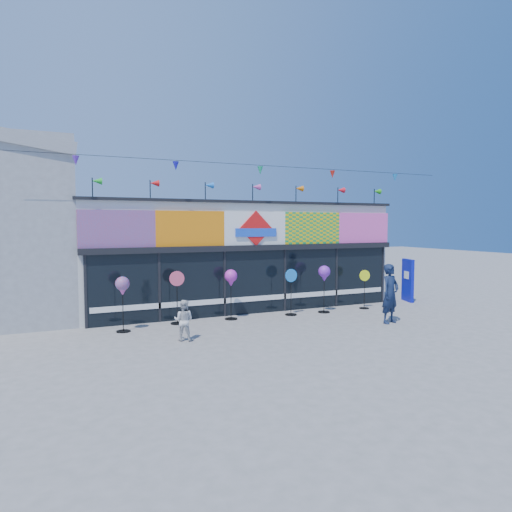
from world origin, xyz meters
TOP-DOWN VIEW (x-y plane):
  - ground at (0.00, 0.00)m, footprint 80.00×80.00m
  - kite_shop at (0.00, 5.94)m, footprint 16.00×5.70m
  - blue_sign at (6.93, 3.15)m, footprint 0.39×0.89m
  - spinner_0 at (-4.82, 2.45)m, footprint 0.43×0.43m
  - spinner_1 at (-3.04, 2.87)m, footprint 0.49×0.44m
  - spinner_2 at (-1.19, 2.80)m, footprint 0.43×0.43m
  - spinner_3 at (1.03, 2.60)m, footprint 0.47×0.42m
  - spinner_4 at (2.37, 2.52)m, footprint 0.44×0.44m
  - spinner_5 at (4.21, 2.53)m, footprint 0.42×0.38m
  - adult_man at (3.35, 0.08)m, footprint 0.81×0.63m
  - child at (-3.43, 0.68)m, footprint 0.64×0.56m

SIDE VIEW (x-z plane):
  - ground at x=0.00m, z-range 0.00..0.00m
  - child at x=-3.43m, z-range 0.00..1.15m
  - spinner_5 at x=4.21m, z-range 0.04..1.53m
  - spinner_3 at x=1.03m, z-range 0.05..1.70m
  - blue_sign at x=6.93m, z-range 0.00..1.79m
  - spinner_1 at x=-3.04m, z-range 0.05..1.78m
  - adult_man at x=3.35m, z-range 0.00..1.95m
  - spinner_0 at x=-4.82m, z-range 0.50..2.19m
  - spinner_2 at x=-1.19m, z-range 0.51..2.23m
  - spinner_4 at x=2.37m, z-range 0.52..2.26m
  - kite_shop at x=0.00m, z-range -0.61..4.70m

